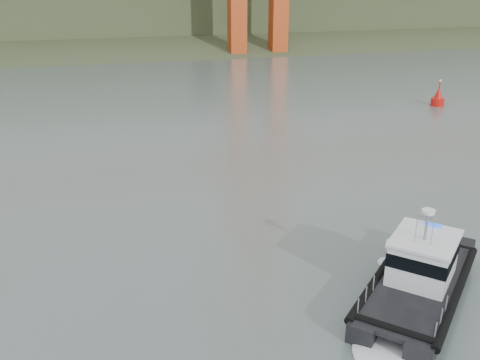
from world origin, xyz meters
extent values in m
plane|color=#45524D|center=(0.00, 0.00, 0.00)|extent=(400.00, 400.00, 0.00)
cube|color=#3A4B2B|center=(0.00, 92.00, 0.00)|extent=(500.00, 44.72, 16.25)
cube|color=#3A4B2B|center=(0.00, 120.00, 6.00)|extent=(500.00, 70.00, 18.00)
cube|color=black|center=(5.36, -3.12, 0.38)|extent=(8.01, 7.84, 1.09)
cube|color=black|center=(7.07, -4.88, 0.38)|extent=(8.01, 7.84, 1.09)
cube|color=black|center=(5.89, -4.32, 0.82)|extent=(8.75, 8.65, 0.23)
cube|color=white|center=(6.54, -3.68, 1.98)|extent=(4.26, 4.25, 2.10)
cube|color=black|center=(6.54, -3.68, 2.35)|extent=(4.33, 4.32, 0.68)
cube|color=white|center=(6.54, -3.68, 3.10)|extent=(4.51, 4.50, 0.15)
cylinder|color=gray|center=(6.35, -3.87, 3.84)|extent=(0.15, 0.15, 1.64)
cylinder|color=white|center=(6.35, -3.87, 4.62)|extent=(0.64, 0.64, 0.16)
cylinder|color=red|center=(30.82, 30.64, 0.35)|extent=(1.57, 1.57, 1.05)
cone|color=red|center=(30.82, 30.64, 1.39)|extent=(1.22, 1.22, 1.57)
cylinder|color=red|center=(30.82, 30.64, 2.44)|extent=(0.14, 0.14, 0.87)
sphere|color=#E5D87F|center=(30.82, 30.64, 2.96)|extent=(0.26, 0.26, 0.26)
camera|label=1|loc=(-7.97, -23.31, 15.10)|focal=40.00mm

